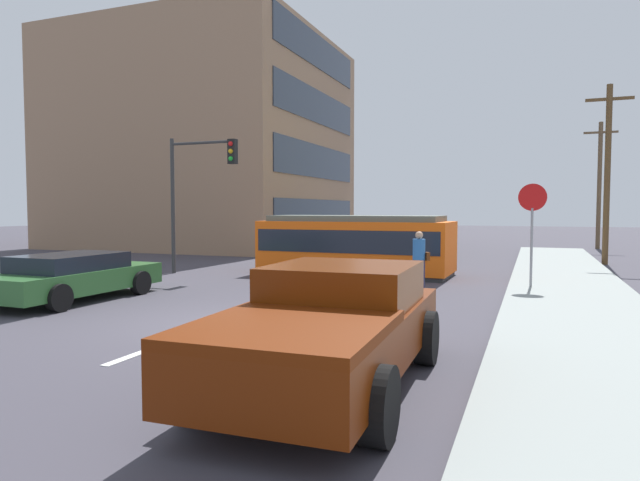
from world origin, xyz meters
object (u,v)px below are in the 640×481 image
object	(u,v)px
parked_sedan_near	(74,276)
utility_pole_mid	(607,171)
pedestrian_crossing	(419,256)
pickup_truck_parked	(331,326)
stop_sign	(532,213)
streetcar_tram	(356,244)
traffic_light_mast	(198,179)
utility_pole_far	(599,183)
city_bus	(387,235)

from	to	relation	value
parked_sedan_near	utility_pole_mid	bearing A→B (deg)	47.79
pedestrian_crossing	pickup_truck_parked	distance (m)	9.21
stop_sign	streetcar_tram	bearing A→B (deg)	160.23
pedestrian_crossing	parked_sedan_near	bearing A→B (deg)	-146.28
pickup_truck_parked	stop_sign	distance (m)	10.23
pedestrian_crossing	traffic_light_mast	bearing A→B (deg)	174.70
utility_pole_far	city_bus	bearing A→B (deg)	-134.09
streetcar_tram	pickup_truck_parked	world-z (taller)	streetcar_tram
stop_sign	utility_pole_mid	size ratio (longest dim) A/B	0.39
pedestrian_crossing	stop_sign	xyz separation A→B (m)	(3.02, 0.67, 1.25)
pedestrian_crossing	utility_pole_far	xyz separation A→B (m)	(6.56, 19.89, 2.90)
streetcar_tram	utility_pole_far	xyz separation A→B (m)	(9.36, 17.13, 2.76)
streetcar_tram	city_bus	distance (m)	6.87
pickup_truck_parked	utility_pole_far	bearing A→B (deg)	78.52
city_bus	pickup_truck_parked	distance (m)	19.23
pedestrian_crossing	parked_sedan_near	xyz separation A→B (m)	(-7.74, -5.17, -0.32)
utility_pole_mid	utility_pole_far	bearing A→B (deg)	86.03
traffic_light_mast	pickup_truck_parked	bearing A→B (deg)	-49.02
traffic_light_mast	streetcar_tram	bearing A→B (deg)	21.36
traffic_light_mast	utility_pole_mid	bearing A→B (deg)	33.31
city_bus	utility_pole_mid	world-z (taller)	utility_pole_mid
streetcar_tram	utility_pole_mid	distance (m)	11.52
pickup_truck_parked	utility_pole_far	distance (m)	29.82
utility_pole_mid	parked_sedan_near	bearing A→B (deg)	-132.21
pickup_truck_parked	stop_sign	world-z (taller)	stop_sign
traffic_light_mast	stop_sign	bearing A→B (deg)	-0.36
stop_sign	utility_pole_far	xyz separation A→B (m)	(3.54, 19.22, 1.65)
pedestrian_crossing	streetcar_tram	bearing A→B (deg)	135.37
parked_sedan_near	stop_sign	distance (m)	12.34
streetcar_tram	city_bus	world-z (taller)	streetcar_tram
pedestrian_crossing	utility_pole_mid	xyz separation A→B (m)	(5.86, 9.82, 2.94)
parked_sedan_near	stop_sign	xyz separation A→B (m)	(10.76, 5.84, 1.57)
streetcar_tram	pedestrian_crossing	xyz separation A→B (m)	(2.80, -2.76, -0.14)
streetcar_tram	pickup_truck_parked	distance (m)	12.43
streetcar_tram	pickup_truck_parked	size ratio (longest dim) A/B	1.33
traffic_light_mast	city_bus	bearing A→B (deg)	62.77
streetcar_tram	traffic_light_mast	size ratio (longest dim) A/B	1.40
pedestrian_crossing	stop_sign	world-z (taller)	stop_sign
parked_sedan_near	utility_pole_mid	size ratio (longest dim) A/B	0.62
city_bus	traffic_light_mast	distance (m)	10.23
parked_sedan_near	pedestrian_crossing	bearing A→B (deg)	33.72
city_bus	traffic_light_mast	bearing A→B (deg)	-117.23
utility_pole_mid	utility_pole_far	distance (m)	10.09
streetcar_tram	city_bus	size ratio (longest dim) A/B	1.29
pickup_truck_parked	traffic_light_mast	distance (m)	13.39
parked_sedan_near	stop_sign	bearing A→B (deg)	28.48
pedestrian_crossing	utility_pole_far	distance (m)	21.14
parked_sedan_near	pickup_truck_parked	bearing A→B (deg)	-25.57
parked_sedan_near	utility_pole_mid	xyz separation A→B (m)	(13.60, 14.99, 3.26)
city_bus	utility_pole_far	bearing A→B (deg)	45.91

